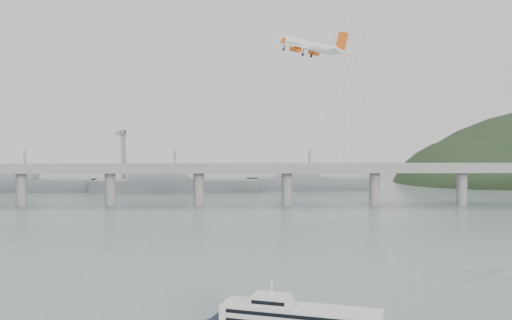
{
  "coord_description": "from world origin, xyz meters",
  "views": [
    {
      "loc": [
        -4.11,
        -185.48,
        53.45
      ],
      "look_at": [
        0.0,
        55.0,
        36.0
      ],
      "focal_mm": 48.0,
      "sensor_mm": 36.0,
      "label": 1
    }
  ],
  "objects": [
    {
      "name": "ground",
      "position": [
        0.0,
        0.0,
        0.0
      ],
      "size": [
        900.0,
        900.0,
        0.0
      ],
      "primitive_type": "plane",
      "color": "slate",
      "rests_on": "ground"
    },
    {
      "name": "bridge",
      "position": [
        -1.15,
        200.0,
        17.65
      ],
      "size": [
        800.0,
        22.0,
        23.9
      ],
      "color": "gray",
      "rests_on": "ground"
    },
    {
      "name": "distant_fleet",
      "position": [
        -155.36,
        265.08,
        6.22
      ],
      "size": [
        453.0,
        60.9,
        40.0
      ],
      "color": "slate",
      "rests_on": "ground"
    },
    {
      "name": "airliner",
      "position": [
        19.43,
        64.78,
        76.9
      ],
      "size": [
        27.39,
        28.6,
        10.95
      ],
      "rotation": [
        0.05,
        -0.24,
        2.32
      ],
      "color": "white",
      "rests_on": "ground"
    }
  ]
}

